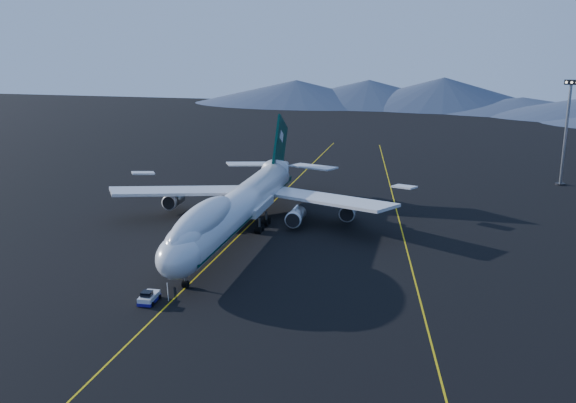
# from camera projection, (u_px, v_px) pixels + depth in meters

# --- Properties ---
(ground) EXTENTS (500.00, 500.00, 0.00)m
(ground) POSITION_uv_depth(u_px,v_px,m) (239.00, 235.00, 121.75)
(ground) COLOR black
(ground) RESTS_ON ground
(taxiway_line_main) EXTENTS (0.25, 220.00, 0.01)m
(taxiway_line_main) POSITION_uv_depth(u_px,v_px,m) (239.00, 235.00, 121.75)
(taxiway_line_main) COLOR #D9B90C
(taxiway_line_main) RESTS_ON ground
(taxiway_line_side) EXTENTS (28.08, 198.09, 0.01)m
(taxiway_line_side) POSITION_uv_depth(u_px,v_px,m) (402.00, 231.00, 124.44)
(taxiway_line_side) COLOR #D9B90C
(taxiway_line_side) RESTS_ON ground
(boeing_747) EXTENTS (59.62, 72.43, 19.37)m
(boeing_747) POSITION_uv_depth(u_px,v_px,m) (238.00, 206.00, 120.31)
(boeing_747) COLOR silver
(boeing_747) RESTS_ON ground
(pushback_tug) EXTENTS (2.60, 4.26, 1.80)m
(pushback_tug) POSITION_uv_depth(u_px,v_px,m) (149.00, 298.00, 91.43)
(pushback_tug) COLOR silver
(pushback_tug) RESTS_ON ground
(floodlight_mast) EXTENTS (3.25, 2.44, 26.28)m
(floodlight_mast) POSITION_uv_depth(u_px,v_px,m) (566.00, 133.00, 159.39)
(floodlight_mast) COLOR black
(floodlight_mast) RESTS_ON ground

